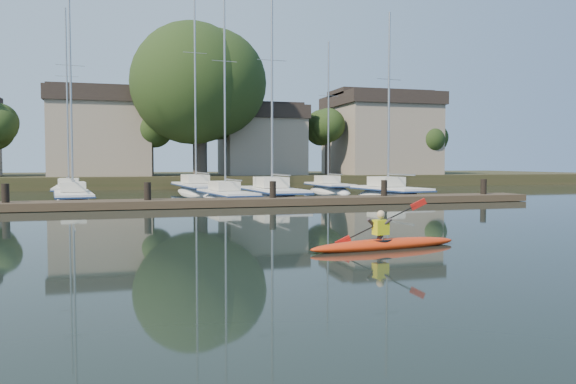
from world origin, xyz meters
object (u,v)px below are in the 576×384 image
object	(u,v)px
sailboat_2	(226,204)
kayak	(385,242)
dock	(212,202)
sailboat_7	(329,194)
sailboat_3	(273,203)
sailboat_1	(73,206)
sailboat_4	(390,201)
sailboat_5	(69,197)
sailboat_6	(197,195)

from	to	relation	value
sailboat_2	kayak	bearing A→B (deg)	-94.15
dock	sailboat_7	xyz separation A→B (m)	(10.45, 12.32, -0.39)
sailboat_2	sailboat_3	size ratio (longest dim) A/B	0.96
sailboat_1	sailboat_3	bearing A→B (deg)	-9.90
sailboat_4	sailboat_5	distance (m)	20.75
sailboat_3	sailboat_4	world-z (taller)	sailboat_3
sailboat_3	sailboat_5	bearing A→B (deg)	142.19
kayak	sailboat_3	size ratio (longest dim) A/B	0.30
kayak	sailboat_7	bearing A→B (deg)	64.55
dock	sailboat_6	distance (m)	12.80
dock	sailboat_1	bearing A→B (deg)	144.34
dock	sailboat_5	bearing A→B (deg)	121.38
dock	sailboat_3	bearing A→B (deg)	45.92
sailboat_1	sailboat_3	world-z (taller)	sailboat_3
kayak	sailboat_4	distance (m)	20.46
sailboat_4	sailboat_6	size ratio (longest dim) A/B	0.74
kayak	sailboat_5	distance (m)	28.50
sailboat_2	sailboat_6	distance (m)	8.81
kayak	sailboat_3	world-z (taller)	sailboat_3
kayak	sailboat_1	xyz separation A→B (m)	(-8.88, 19.04, -0.33)
sailboat_1	sailboat_2	xyz separation A→B (m)	(8.04, -0.81, 0.00)
sailboat_3	sailboat_6	world-z (taller)	sailboat_6
sailboat_3	sailboat_7	distance (m)	10.26
sailboat_1	sailboat_6	xyz separation A→B (m)	(7.43, 7.98, -0.02)
sailboat_4	sailboat_1	bearing A→B (deg)	170.55
kayak	sailboat_6	distance (m)	27.05
sailboat_1	sailboat_4	xyz separation A→B (m)	(18.00, -0.73, -0.03)
kayak	sailboat_2	distance (m)	18.25
sailboat_3	sailboat_6	distance (m)	9.16
dock	sailboat_3	xyz separation A→B (m)	(4.11, 4.25, -0.41)
sailboat_7	sailboat_4	bearing A→B (deg)	-83.88
sailboat_7	sailboat_6	bearing A→B (deg)	177.41
sailboat_4	sailboat_7	xyz separation A→B (m)	(-0.88, 8.26, 0.02)
sailboat_1	sailboat_3	xyz separation A→B (m)	(10.79, -0.54, -0.04)
dock	sailboat_5	world-z (taller)	sailboat_5
sailboat_3	sailboat_5	size ratio (longest dim) A/B	1.04
kayak	sailboat_4	xyz separation A→B (m)	(9.13, 18.31, -0.36)
sailboat_2	sailboat_4	xyz separation A→B (m)	(9.96, 0.09, -0.04)
sailboat_5	sailboat_7	xyz separation A→B (m)	(18.07, -0.18, -0.02)
dock	sailboat_2	xyz separation A→B (m)	(1.36, 3.98, -0.37)
sailboat_5	sailboat_4	bearing A→B (deg)	-27.35
sailboat_5	sailboat_6	size ratio (longest dim) A/B	0.80
sailboat_5	sailboat_3	bearing A→B (deg)	-38.47
sailboat_4	sailboat_5	bearing A→B (deg)	148.86
sailboat_1	sailboat_4	bearing A→B (deg)	-9.33
sailboat_4	kayak	bearing A→B (deg)	-123.63
sailboat_2	sailboat_1	bearing A→B (deg)	167.47
dock	sailboat_7	bearing A→B (deg)	49.71
sailboat_4	sailboat_7	distance (m)	8.30
kayak	sailboat_7	size ratio (longest dim) A/B	0.34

